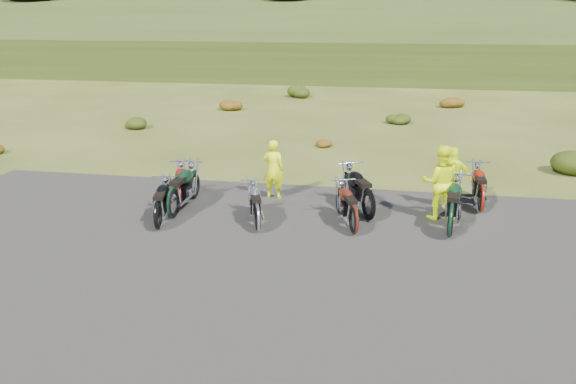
% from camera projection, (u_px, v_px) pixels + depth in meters
% --- Properties ---
extents(ground, '(300.00, 300.00, 0.00)m').
position_uv_depth(ground, '(291.00, 237.00, 13.06)').
color(ground, '#3B4316').
rests_on(ground, ground).
extents(gravel_pad, '(20.00, 12.00, 0.04)m').
position_uv_depth(gravel_pad, '(273.00, 275.00, 11.19)').
color(gravel_pad, black).
rests_on(gravel_pad, ground).
extents(hill_slope, '(300.00, 45.97, 9.37)m').
position_uv_depth(hill_slope, '(372.00, 60.00, 59.88)').
color(hill_slope, '#303C14').
rests_on(hill_slope, ground).
extents(hill_plateau, '(300.00, 90.00, 9.17)m').
position_uv_depth(hill_plateau, '(383.00, 36.00, 116.05)').
color(hill_plateau, '#303C14').
rests_on(hill_plateau, ground).
extents(shrub_1, '(1.03, 1.03, 0.61)m').
position_uv_depth(shrub_1, '(134.00, 122.00, 25.09)').
color(shrub_1, '#20300C').
rests_on(shrub_1, ground).
extents(shrub_2, '(1.30, 1.30, 0.77)m').
position_uv_depth(shrub_2, '(230.00, 103.00, 29.54)').
color(shrub_2, '#69320D').
rests_on(shrub_2, ground).
extents(shrub_3, '(1.56, 1.56, 0.92)m').
position_uv_depth(shrub_3, '(300.00, 90.00, 33.98)').
color(shrub_3, '#20300C').
rests_on(shrub_3, ground).
extents(shrub_4, '(0.77, 0.77, 0.45)m').
position_uv_depth(shrub_4, '(322.00, 141.00, 21.67)').
color(shrub_4, '#69320D').
rests_on(shrub_4, ground).
extents(shrub_5, '(1.03, 1.03, 0.61)m').
position_uv_depth(shrub_5, '(397.00, 117.00, 26.12)').
color(shrub_5, '#20300C').
rests_on(shrub_5, ground).
extents(shrub_6, '(1.30, 1.30, 0.77)m').
position_uv_depth(shrub_6, '(451.00, 100.00, 30.57)').
color(shrub_6, '#69320D').
rests_on(shrub_6, ground).
extents(motorcycle_0, '(1.05, 2.06, 1.03)m').
position_uv_depth(motorcycle_0, '(159.00, 230.00, 13.50)').
color(motorcycle_0, black).
rests_on(motorcycle_0, ground).
extents(motorcycle_1, '(1.26, 2.10, 1.04)m').
position_uv_depth(motorcycle_1, '(181.00, 209.00, 14.90)').
color(motorcycle_1, maroon).
rests_on(motorcycle_1, ground).
extents(motorcycle_2, '(0.78, 2.29, 1.20)m').
position_uv_depth(motorcycle_2, '(174.00, 219.00, 14.22)').
color(motorcycle_2, black).
rests_on(motorcycle_2, ground).
extents(motorcycle_3, '(1.22, 2.00, 1.00)m').
position_uv_depth(motorcycle_3, '(258.00, 232.00, 13.37)').
color(motorcycle_3, '#BAB9BF').
rests_on(motorcycle_3, ground).
extents(motorcycle_4, '(1.27, 2.09, 1.04)m').
position_uv_depth(motorcycle_4, '(353.00, 235.00, 13.21)').
color(motorcycle_4, '#4C180C').
rests_on(motorcycle_4, ground).
extents(motorcycle_5, '(1.65, 2.37, 1.19)m').
position_uv_depth(motorcycle_5, '(368.00, 220.00, 14.11)').
color(motorcycle_5, black).
rests_on(motorcycle_5, ground).
extents(motorcycle_6, '(0.72, 2.07, 1.08)m').
position_uv_depth(motorcycle_6, '(480.00, 213.00, 14.66)').
color(motorcycle_6, maroon).
rests_on(motorcycle_6, ground).
extents(motorcycle_7, '(1.09, 2.40, 1.21)m').
position_uv_depth(motorcycle_7, '(449.00, 238.00, 13.02)').
color(motorcycle_7, black).
rests_on(motorcycle_7, ground).
extents(person_middle, '(0.64, 0.45, 1.66)m').
position_uv_depth(person_middle, '(274.00, 170.00, 15.52)').
color(person_middle, '#DEF40C').
rests_on(person_middle, ground).
extents(person_right_a, '(0.96, 0.76, 1.89)m').
position_uv_depth(person_right_a, '(440.00, 183.00, 13.92)').
color(person_right_a, '#DEF40C').
rests_on(person_right_a, ground).
extents(person_right_b, '(0.99, 0.48, 1.64)m').
position_uv_depth(person_right_b, '(452.00, 179.00, 14.70)').
color(person_right_b, '#DEF40C').
rests_on(person_right_b, ground).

